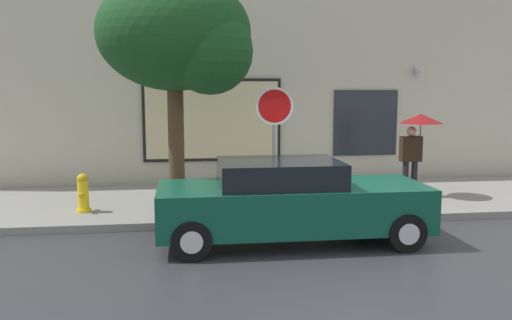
{
  "coord_description": "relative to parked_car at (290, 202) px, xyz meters",
  "views": [
    {
      "loc": [
        -2.29,
        -8.94,
        2.68
      ],
      "look_at": [
        -0.86,
        1.8,
        1.2
      ],
      "focal_mm": 37.56,
      "sensor_mm": 36.0,
      "label": 1
    }
  ],
  "objects": [
    {
      "name": "street_tree",
      "position": [
        -1.82,
        1.83,
        2.91
      ],
      "size": [
        3.02,
        2.57,
        4.72
      ],
      "color": "#4C3823",
      "rests_on": "sidewalk"
    },
    {
      "name": "fire_hydrant",
      "position": [
        -3.86,
        2.17,
        -0.18
      ],
      "size": [
        0.3,
        0.44,
        0.79
      ],
      "color": "yellow",
      "rests_on": "sidewalk"
    },
    {
      "name": "sidewalk",
      "position": [
        0.51,
        3.04,
        -0.64
      ],
      "size": [
        20.0,
        4.0,
        0.15
      ],
      "primitive_type": "cube",
      "color": "gray",
      "rests_on": "ground"
    },
    {
      "name": "building_facade",
      "position": [
        0.5,
        5.54,
        2.76
      ],
      "size": [
        20.0,
        0.67,
        7.0
      ],
      "color": "beige",
      "rests_on": "ground"
    },
    {
      "name": "parked_car",
      "position": [
        0.0,
        0.0,
        0.0
      ],
      "size": [
        4.59,
        1.81,
        1.44
      ],
      "color": "#0F4C38",
      "rests_on": "ground"
    },
    {
      "name": "ground_plane",
      "position": [
        0.51,
        0.04,
        -0.72
      ],
      "size": [
        60.0,
        60.0,
        0.0
      ],
      "primitive_type": "plane",
      "color": "#333338"
    },
    {
      "name": "stop_sign",
      "position": [
        0.0,
        1.69,
        1.22
      ],
      "size": [
        0.76,
        0.1,
        2.53
      ],
      "color": "gray",
      "rests_on": "sidewalk"
    },
    {
      "name": "pedestrian_with_umbrella",
      "position": [
        3.52,
        2.77,
        0.96
      ],
      "size": [
        1.0,
        1.0,
        1.92
      ],
      "color": "black",
      "rests_on": "sidewalk"
    }
  ]
}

